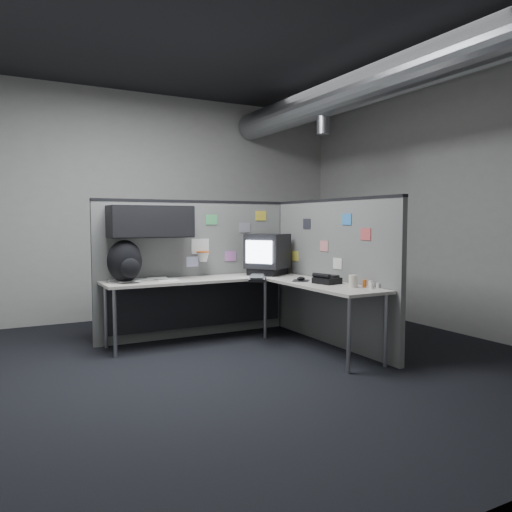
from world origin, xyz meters
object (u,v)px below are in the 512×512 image
monitor (268,254)px  phone (327,280)px  desk (236,290)px  backpack (125,262)px  keyboard (257,278)px

monitor → phone: 1.08m
desk → backpack: 1.24m
monitor → keyboard: 0.59m
desk → monitor: bearing=25.2°
desk → backpack: backpack is taller
phone → backpack: bearing=146.3°
phone → backpack: backpack is taller
desk → monitor: 0.72m
phone → desk: bearing=127.9°
phone → monitor: bearing=93.5°
keyboard → backpack: backpack is taller
desk → phone: phone is taller
monitor → keyboard: bearing=-120.7°
keyboard → phone: bearing=-69.2°
monitor → phone: bearing=-72.7°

